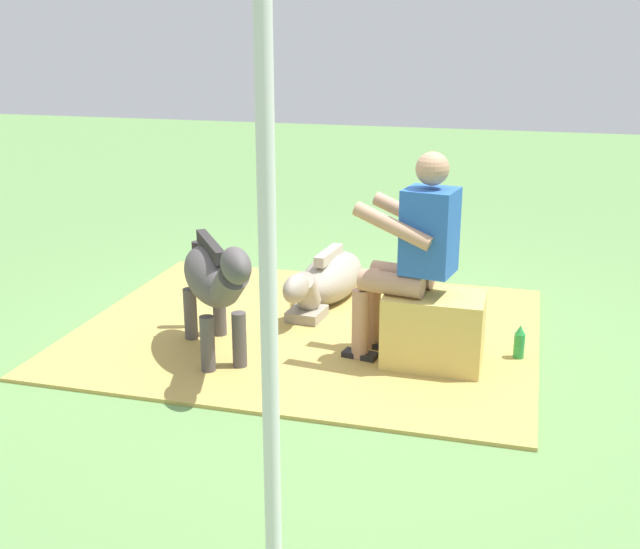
% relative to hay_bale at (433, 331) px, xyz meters
% --- Properties ---
extents(ground_plane, '(24.00, 24.00, 0.00)m').
position_rel_hay_bale_xyz_m(ground_plane, '(0.72, -0.17, -0.24)').
color(ground_plane, '#608C4C').
extents(hay_patch, '(3.16, 2.56, 0.02)m').
position_rel_hay_bale_xyz_m(hay_patch, '(0.92, -0.37, -0.23)').
color(hay_patch, tan).
rests_on(hay_patch, ground).
extents(hay_bale, '(0.61, 0.41, 0.48)m').
position_rel_hay_bale_xyz_m(hay_bale, '(0.00, 0.00, 0.00)').
color(hay_bale, tan).
rests_on(hay_bale, ground).
extents(person_seated, '(0.70, 0.49, 1.36)m').
position_rel_hay_bale_xyz_m(person_seated, '(0.16, -0.02, 0.51)').
color(person_seated, tan).
rests_on(person_seated, ground).
extents(pony_standing, '(0.92, 1.17, 0.91)m').
position_rel_hay_bale_xyz_m(pony_standing, '(1.35, 0.25, 0.31)').
color(pony_standing, '#4C4747').
rests_on(pony_standing, ground).
extents(pony_lying, '(0.48, 1.35, 0.42)m').
position_rel_hay_bale_xyz_m(pony_lying, '(0.94, -1.00, -0.05)').
color(pony_lying, gray).
rests_on(pony_lying, ground).
extents(soda_bottle, '(0.07, 0.07, 0.25)m').
position_rel_hay_bale_xyz_m(soda_bottle, '(-0.52, -0.24, -0.12)').
color(soda_bottle, '#268C3F').
rests_on(soda_bottle, ground).
extents(tent_pole_left, '(0.06, 0.06, 2.52)m').
position_rel_hay_bale_xyz_m(tent_pole_left, '(0.28, 2.30, 1.02)').
color(tent_pole_left, silver).
rests_on(tent_pole_left, ground).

